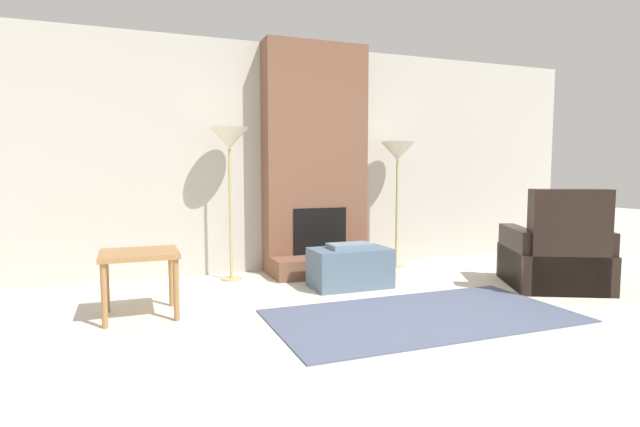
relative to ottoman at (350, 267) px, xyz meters
The scene contains 9 objects.
ground_plane 1.96m from the ottoman, 90.54° to the right, with size 24.00×24.00×0.00m, color beige.
wall_back 1.58m from the ottoman, 90.93° to the left, with size 7.47×0.06×2.60m, color #BCB7AD.
fireplace 1.34m from the ottoman, 91.15° to the left, with size 1.20×0.70×2.60m.
ottoman is the anchor object (origin of this frame).
armchair 2.04m from the ottoman, 22.25° to the right, with size 1.18×1.21×0.99m.
side_table 2.02m from the ottoman, behind, with size 0.59×0.53×0.53m.
floor_lamp_left 1.79m from the ottoman, 143.56° to the left, with size 0.40×0.40×1.61m.
floor_lamp_right 1.68m from the ottoman, 38.43° to the left, with size 0.40×0.40×1.50m.
area_rug 1.15m from the ottoman, 83.69° to the right, with size 2.42×1.26×0.01m, color #4C5670.
Camera 1 is at (-2.03, -2.52, 1.18)m, focal length 28.00 mm.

